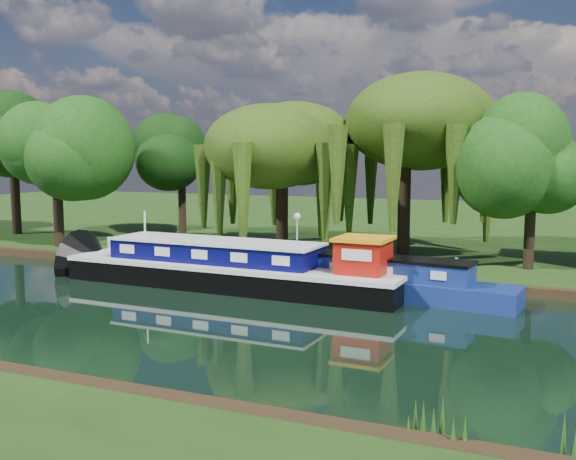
% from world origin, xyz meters
% --- Properties ---
extents(ground, '(120.00, 120.00, 0.00)m').
position_xyz_m(ground, '(0.00, 0.00, 0.00)').
color(ground, black).
extents(far_bank, '(120.00, 52.00, 0.45)m').
position_xyz_m(far_bank, '(0.00, 34.00, 0.23)').
color(far_bank, '#17340E').
rests_on(far_bank, ground).
extents(dutch_barge, '(16.38, 4.23, 3.43)m').
position_xyz_m(dutch_barge, '(-0.43, 5.24, 0.85)').
color(dutch_barge, black).
rests_on(dutch_barge, ground).
extents(narrowboat, '(12.85, 3.49, 1.85)m').
position_xyz_m(narrowboat, '(5.61, 6.05, 0.66)').
color(narrowboat, navy).
rests_on(narrowboat, ground).
extents(red_dinghy, '(3.27, 2.46, 0.64)m').
position_xyz_m(red_dinghy, '(-6.38, 6.15, 0.00)').
color(red_dinghy, '#9C120B').
rests_on(red_dinghy, ground).
extents(willow_left, '(6.75, 6.75, 8.09)m').
position_xyz_m(willow_left, '(-1.72, 13.66, 6.33)').
color(willow_left, black).
rests_on(willow_left, far_bank).
extents(willow_right, '(7.57, 7.57, 9.22)m').
position_xyz_m(willow_right, '(5.14, 14.89, 7.18)').
color(willow_right, black).
rests_on(willow_right, far_bank).
extents(tree_far_left, '(5.44, 5.44, 8.76)m').
position_xyz_m(tree_far_left, '(-15.04, 10.02, 6.44)').
color(tree_far_left, black).
rests_on(tree_far_left, far_bank).
extents(tree_far_back, '(5.38, 5.38, 9.05)m').
position_xyz_m(tree_far_back, '(-22.34, 13.76, 6.76)').
color(tree_far_back, black).
rests_on(tree_far_back, far_bank).
extents(tree_far_mid, '(4.70, 4.70, 7.70)m').
position_xyz_m(tree_far_mid, '(-11.24, 17.97, 5.76)').
color(tree_far_mid, black).
rests_on(tree_far_mid, far_bank).
extents(tree_far_right, '(4.47, 4.47, 7.32)m').
position_xyz_m(tree_far_right, '(11.82, 12.84, 5.49)').
color(tree_far_right, black).
rests_on(tree_far_right, far_bank).
extents(lamppost, '(0.36, 0.36, 2.56)m').
position_xyz_m(lamppost, '(0.50, 10.50, 2.42)').
color(lamppost, silver).
rests_on(lamppost, far_bank).
extents(mooring_posts, '(19.16, 0.16, 1.00)m').
position_xyz_m(mooring_posts, '(-0.50, 8.40, 0.95)').
color(mooring_posts, silver).
rests_on(mooring_posts, far_bank).
extents(reeds_near, '(33.70, 1.50, 1.10)m').
position_xyz_m(reeds_near, '(6.87, -7.57, 0.55)').
color(reeds_near, '#1D4713').
rests_on(reeds_near, ground).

